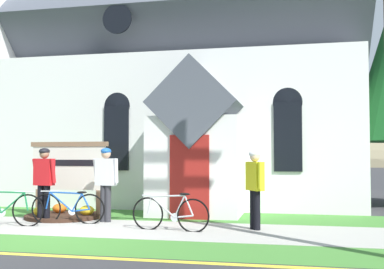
# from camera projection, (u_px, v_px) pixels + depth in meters

# --- Properties ---
(ground) EXTENTS (140.00, 140.00, 0.00)m
(ground) POSITION_uv_depth(u_px,v_px,m) (117.00, 213.00, 12.98)
(ground) COLOR #333335
(sidewalk_slab) EXTENTS (32.00, 2.44, 0.01)m
(sidewalk_slab) POSITION_uv_depth(u_px,v_px,m) (62.00, 226.00, 10.54)
(sidewalk_slab) COLOR #A8A59E
(sidewalk_slab) RESTS_ON ground
(grass_verge) EXTENTS (32.00, 1.50, 0.01)m
(grass_verge) POSITION_uv_depth(u_px,v_px,m) (10.00, 242.00, 8.61)
(grass_verge) COLOR #427F33
(grass_verge) RESTS_ON ground
(church_lawn) EXTENTS (24.00, 2.13, 0.01)m
(church_lawn) POSITION_uv_depth(u_px,v_px,m) (102.00, 214.00, 12.77)
(church_lawn) COLOR #427F33
(church_lawn) RESTS_ON ground
(church_building) EXTENTS (14.64, 11.40, 13.21)m
(church_building) POSITION_uv_depth(u_px,v_px,m) (148.00, 81.00, 18.47)
(church_building) COLOR white
(church_building) RESTS_ON ground
(church_sign) EXTENTS (2.14, 0.16, 1.94)m
(church_sign) POSITION_uv_depth(u_px,v_px,m) (69.00, 168.00, 12.21)
(church_sign) COLOR #7F6047
(church_sign) RESTS_ON ground
(flower_bed) EXTENTS (1.92, 1.92, 0.34)m
(flower_bed) POSITION_uv_depth(u_px,v_px,m) (64.00, 215.00, 11.92)
(flower_bed) COLOR #382319
(flower_bed) RESTS_ON ground
(bicycle_black) EXTENTS (1.73, 0.25, 0.83)m
(bicycle_black) POSITION_uv_depth(u_px,v_px,m) (170.00, 213.00, 9.93)
(bicycle_black) COLOR black
(bicycle_black) RESTS_ON ground
(bicycle_orange) EXTENTS (1.76, 0.22, 0.78)m
(bicycle_orange) POSITION_uv_depth(u_px,v_px,m) (68.00, 208.00, 10.99)
(bicycle_orange) COLOR black
(bicycle_orange) RESTS_ON ground
(bicycle_red) EXTENTS (1.76, 0.19, 0.84)m
(bicycle_red) POSITION_uv_depth(u_px,v_px,m) (6.00, 209.00, 10.62)
(bicycle_red) COLOR black
(bicycle_red) RESTS_ON ground
(cyclist_in_red_jersey) EXTENTS (0.66, 0.39, 1.77)m
(cyclist_in_red_jersey) POSITION_uv_depth(u_px,v_px,m) (44.00, 178.00, 11.28)
(cyclist_in_red_jersey) COLOR black
(cyclist_in_red_jersey) RESTS_ON ground
(cyclist_in_green_jersey) EXTENTS (0.67, 0.35, 1.77)m
(cyclist_in_green_jersey) POSITION_uv_depth(u_px,v_px,m) (106.00, 178.00, 11.26)
(cyclist_in_green_jersey) COLOR #2D2D33
(cyclist_in_green_jersey) RESTS_ON ground
(cyclist_in_orange_jersey) EXTENTS (0.43, 0.63, 1.70)m
(cyclist_in_orange_jersey) POSITION_uv_depth(u_px,v_px,m) (255.00, 183.00, 10.10)
(cyclist_in_orange_jersey) COLOR black
(cyclist_in_orange_jersey) RESTS_ON ground
(distant_hill) EXTENTS (99.56, 50.75, 17.46)m
(distant_hill) POSITION_uv_depth(u_px,v_px,m) (329.00, 164.00, 86.56)
(distant_hill) COLOR #847A5B
(distant_hill) RESTS_ON ground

